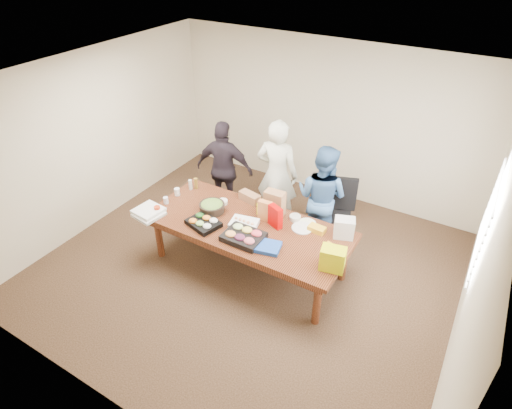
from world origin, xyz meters
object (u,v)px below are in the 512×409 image
Objects in this scene: office_chair at (336,215)px; conference_table at (248,246)px; person_right at (321,197)px; person_center at (277,175)px; salad_bowl at (212,207)px; sheet_cake at (244,224)px.

conference_table is at bearing -144.45° from office_chair.
conference_table is 1.72× the size of person_right.
person_center is at bearing 98.75° from conference_table.
salad_bowl is at bearing 44.76° from person_right.
office_chair is at bearing -147.03° from person_right.
person_center is 1.21m from sheet_cake.
person_right is 1.60m from salad_bowl.
person_center is 1.11× the size of person_right.
sheet_cake is at bearing -144.75° from office_chair.
office_chair is at bearing 42.88° from sheet_cake.
person_center reaches higher than office_chair.
person_right is 4.46× the size of sheet_cake.
person_center is 0.80m from person_right.
office_chair is at bearing 38.68° from salad_bowl.
person_right is (-0.22, -0.12, 0.31)m from office_chair.
conference_table is 1.28m from person_center.
salad_bowl is (-1.44, -1.15, 0.31)m from office_chair.
sheet_cake is at bearing -6.49° from salad_bowl.
person_right is 4.53× the size of salad_bowl.
person_center reaches higher than salad_bowl.
conference_table is 1.44m from office_chair.
office_chair reaches higher than conference_table.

